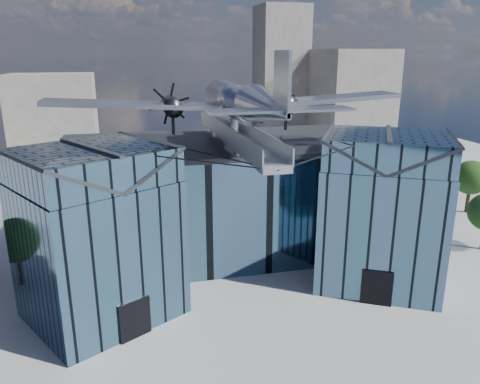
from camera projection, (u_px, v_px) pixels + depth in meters
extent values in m
plane|color=gray|center=(246.00, 288.00, 36.06)|extent=(120.00, 120.00, 0.00)
cube|color=#3F6481|center=(222.00, 196.00, 43.06)|extent=(28.00, 14.00, 9.50)
cube|color=#2A2D33|center=(221.00, 143.00, 41.64)|extent=(28.00, 14.00, 0.40)
cube|color=#3F6481|center=(99.00, 250.00, 31.35)|extent=(11.79, 11.43, 9.50)
cube|color=#3F6481|center=(91.00, 165.00, 29.67)|extent=(11.56, 11.20, 2.20)
cube|color=#2A2D33|center=(56.00, 171.00, 28.17)|extent=(7.98, 9.23, 2.40)
cube|color=#2A2D33|center=(122.00, 160.00, 31.16)|extent=(7.98, 9.23, 2.40)
cube|color=#2A2D33|center=(89.00, 148.00, 29.34)|extent=(4.30, 7.10, 0.18)
cube|color=black|center=(135.00, 319.00, 29.55)|extent=(2.03, 1.32, 2.60)
cube|color=black|center=(155.00, 233.00, 34.34)|extent=(0.34, 0.34, 9.50)
cube|color=#3F6481|center=(381.00, 224.00, 36.18)|extent=(11.79, 11.43, 9.50)
cube|color=#3F6481|center=(388.00, 149.00, 34.50)|extent=(11.56, 11.20, 2.20)
cube|color=#2A2D33|center=(356.00, 148.00, 35.10)|extent=(7.98, 9.23, 2.40)
cube|color=#2A2D33|center=(420.00, 151.00, 33.90)|extent=(7.98, 9.23, 2.40)
cube|color=#2A2D33|center=(389.00, 134.00, 34.17)|extent=(4.30, 7.10, 0.18)
cube|color=black|center=(377.00, 288.00, 33.44)|extent=(2.03, 1.32, 2.60)
cube|color=black|center=(322.00, 218.00, 37.37)|extent=(0.34, 0.34, 9.50)
cube|color=#989EA5|center=(235.00, 138.00, 36.12)|extent=(1.80, 21.00, 0.50)
cube|color=#989EA5|center=(224.00, 130.00, 35.73)|extent=(0.08, 21.00, 1.10)
cube|color=#989EA5|center=(247.00, 130.00, 36.14)|extent=(0.08, 21.00, 1.10)
cylinder|color=#989EA5|center=(213.00, 128.00, 45.15)|extent=(0.44, 0.44, 1.35)
cylinder|color=#989EA5|center=(226.00, 139.00, 39.57)|extent=(0.44, 0.44, 1.35)
cylinder|color=#989EA5|center=(237.00, 148.00, 35.85)|extent=(0.44, 0.44, 1.35)
cylinder|color=#989EA5|center=(234.00, 125.00, 36.31)|extent=(0.70, 0.70, 1.40)
cylinder|color=black|center=(179.00, 159.00, 27.86)|extent=(10.55, 6.08, 0.69)
cylinder|color=black|center=(341.00, 150.00, 30.27)|extent=(10.55, 6.08, 0.69)
cylinder|color=black|center=(201.00, 152.00, 33.73)|extent=(6.09, 17.04, 1.19)
cylinder|color=black|center=(280.00, 148.00, 35.11)|extent=(6.09, 17.04, 1.19)
cylinder|color=#A2A7AF|center=(234.00, 100.00, 35.75)|extent=(2.50, 11.00, 2.50)
sphere|color=#A2A7AF|center=(219.00, 94.00, 40.87)|extent=(2.50, 2.50, 2.50)
cube|color=black|center=(222.00, 86.00, 39.74)|extent=(1.60, 1.40, 0.50)
cone|color=#A2A7AF|center=(269.00, 109.00, 27.30)|extent=(2.50, 7.00, 2.50)
cube|color=#A2A7AF|center=(282.00, 84.00, 24.70)|extent=(0.18, 2.40, 3.40)
cube|color=#A2A7AF|center=(281.00, 110.00, 25.20)|extent=(8.00, 1.80, 0.14)
cube|color=#A2A7AF|center=(140.00, 105.00, 35.16)|extent=(14.00, 3.20, 1.08)
cylinder|color=black|center=(172.00, 106.00, 36.34)|extent=(1.44, 3.20, 1.44)
cone|color=black|center=(169.00, 104.00, 38.01)|extent=(0.70, 0.70, 0.70)
cube|color=black|center=(169.00, 104.00, 38.15)|extent=(1.05, 0.06, 3.33)
cube|color=black|center=(169.00, 104.00, 38.15)|extent=(2.53, 0.06, 2.53)
cube|color=black|center=(169.00, 104.00, 38.15)|extent=(3.33, 0.06, 1.05)
cylinder|color=black|center=(173.00, 123.00, 36.14)|extent=(0.24, 0.24, 1.75)
cube|color=#A2A7AF|center=(314.00, 100.00, 38.38)|extent=(14.00, 3.20, 1.08)
cylinder|color=black|center=(284.00, 103.00, 38.46)|extent=(1.44, 3.20, 1.44)
cone|color=black|center=(277.00, 101.00, 40.13)|extent=(0.70, 0.70, 0.70)
cube|color=black|center=(276.00, 101.00, 40.27)|extent=(1.05, 0.06, 3.33)
cube|color=black|center=(276.00, 101.00, 40.27)|extent=(2.53, 0.06, 2.53)
cube|color=black|center=(276.00, 101.00, 40.27)|extent=(3.33, 0.06, 1.05)
cylinder|color=black|center=(286.00, 119.00, 38.25)|extent=(0.24, 0.24, 1.75)
cube|color=slate|center=(349.00, 100.00, 85.46)|extent=(12.00, 14.00, 18.00)
cube|color=slate|center=(54.00, 115.00, 80.58)|extent=(14.00, 10.00, 14.00)
cube|color=slate|center=(280.00, 76.00, 91.31)|extent=(9.00, 9.00, 26.00)
cylinder|color=#312213|center=(468.00, 200.00, 52.86)|extent=(0.52, 0.52, 2.93)
sphere|color=#204117|center=(471.00, 178.00, 52.11)|extent=(4.89, 4.89, 3.83)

